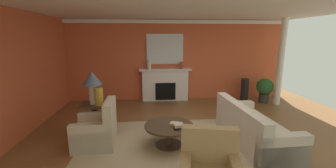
% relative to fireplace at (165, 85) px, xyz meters
% --- Properties ---
extents(ground_plane, '(9.66, 9.66, 0.00)m').
position_rel_fireplace_xyz_m(ground_plane, '(0.37, -3.06, -0.54)').
color(ground_plane, brown).
extents(wall_fireplace, '(8.03, 0.12, 2.80)m').
position_rel_fireplace_xyz_m(wall_fireplace, '(0.37, 0.21, 0.86)').
color(wall_fireplace, '#C65633').
rests_on(wall_fireplace, ground_plane).
extents(wall_window, '(0.12, 7.01, 2.80)m').
position_rel_fireplace_xyz_m(wall_window, '(-3.40, -2.76, 0.86)').
color(wall_window, '#C65633').
rests_on(wall_window, ground_plane).
extents(ceiling_panel, '(8.03, 7.01, 0.06)m').
position_rel_fireplace_xyz_m(ceiling_panel, '(0.37, -2.76, 2.29)').
color(ceiling_panel, white).
extents(crown_moulding, '(8.03, 0.08, 0.12)m').
position_rel_fireplace_xyz_m(crown_moulding, '(0.37, 0.13, 2.18)').
color(crown_moulding, white).
extents(area_rug, '(3.66, 2.70, 0.01)m').
position_rel_fireplace_xyz_m(area_rug, '(-0.16, -3.35, -0.53)').
color(area_rug, tan).
rests_on(area_rug, ground_plane).
extents(fireplace, '(1.80, 0.35, 1.13)m').
position_rel_fireplace_xyz_m(fireplace, '(0.00, 0.00, 0.00)').
color(fireplace, white).
rests_on(fireplace, ground_plane).
extents(mantel_mirror, '(1.26, 0.04, 1.03)m').
position_rel_fireplace_xyz_m(mantel_mirror, '(-0.00, 0.12, 1.26)').
color(mantel_mirror, silver).
extents(sofa, '(0.99, 2.14, 0.85)m').
position_rel_fireplace_xyz_m(sofa, '(1.58, -3.37, -0.24)').
color(sofa, beige).
rests_on(sofa, ground_plane).
extents(armchair_near_window, '(0.83, 0.83, 0.95)m').
position_rel_fireplace_xyz_m(armchair_near_window, '(-1.64, -3.20, -0.23)').
color(armchair_near_window, '#C1B293').
rests_on(armchair_near_window, ground_plane).
extents(coffee_table, '(1.00, 1.00, 0.45)m').
position_rel_fireplace_xyz_m(coffee_table, '(-0.16, -3.35, -0.20)').
color(coffee_table, '#3D2D1E').
rests_on(coffee_table, ground_plane).
extents(side_table, '(0.56, 0.56, 0.70)m').
position_rel_fireplace_xyz_m(side_table, '(-1.83, -2.55, -0.14)').
color(side_table, '#3D2D1E').
rests_on(side_table, ground_plane).
extents(table_lamp, '(0.44, 0.44, 0.75)m').
position_rel_fireplace_xyz_m(table_lamp, '(-1.83, -2.55, 0.69)').
color(table_lamp, beige).
rests_on(table_lamp, side_table).
extents(vase_tall_corner, '(0.26, 0.26, 0.79)m').
position_rel_fireplace_xyz_m(vase_tall_corner, '(2.77, -0.30, -0.14)').
color(vase_tall_corner, black).
rests_on(vase_tall_corner, ground_plane).
extents(vase_mantel_left, '(0.13, 0.13, 0.29)m').
position_rel_fireplace_xyz_m(vase_mantel_left, '(-0.55, -0.05, 0.74)').
color(vase_mantel_left, beige).
rests_on(vase_mantel_left, fireplace).
extents(vase_mantel_right, '(0.11, 0.11, 0.24)m').
position_rel_fireplace_xyz_m(vase_mantel_right, '(0.55, -0.05, 0.72)').
color(vase_mantel_right, '#9E3328').
rests_on(vase_mantel_right, fireplace).
extents(vase_on_side_table, '(0.18, 0.18, 0.40)m').
position_rel_fireplace_xyz_m(vase_on_side_table, '(-1.68, -2.67, 0.36)').
color(vase_on_side_table, '#B7892D').
rests_on(vase_on_side_table, side_table).
extents(book_red_cover, '(0.27, 0.23, 0.04)m').
position_rel_fireplace_xyz_m(book_red_cover, '(-0.03, -3.33, -0.07)').
color(book_red_cover, tan).
rests_on(book_red_cover, coffee_table).
extents(book_art_folio, '(0.21, 0.20, 0.05)m').
position_rel_fireplace_xyz_m(book_art_folio, '(0.01, -3.52, -0.03)').
color(book_art_folio, tan).
rests_on(book_art_folio, coffee_table).
extents(potted_plant, '(0.56, 0.56, 0.83)m').
position_rel_fireplace_xyz_m(potted_plant, '(3.37, -0.54, -0.05)').
color(potted_plant, '#333333').
rests_on(potted_plant, ground_plane).
extents(column_white, '(0.20, 0.20, 2.80)m').
position_rel_fireplace_xyz_m(column_white, '(3.66, -0.83, 0.86)').
color(column_white, white).
rests_on(column_white, ground_plane).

